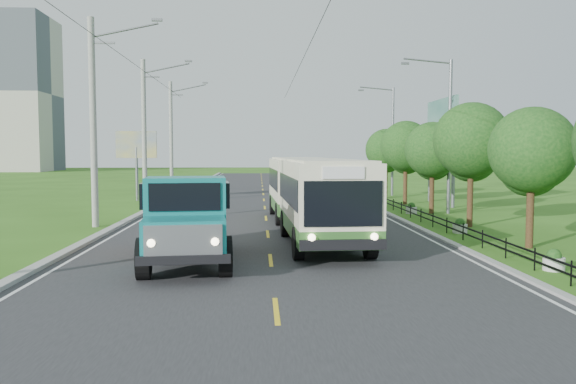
{
  "coord_description": "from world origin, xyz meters",
  "views": [
    {
      "loc": [
        -0.38,
        -18.46,
        3.58
      ],
      "look_at": [
        0.87,
        5.58,
        1.9
      ],
      "focal_mm": 35.0,
      "sensor_mm": 36.0,
      "label": 1
    }
  ],
  "objects": [
    {
      "name": "bus",
      "position": [
        1.9,
        6.94,
        1.95
      ],
      "size": [
        3.33,
        16.92,
        3.25
      ],
      "rotation": [
        0.0,
        0.0,
        0.04
      ],
      "color": "#326528",
      "rests_on": "ground"
    },
    {
      "name": "planter_front",
      "position": [
        8.6,
        -2.0,
        0.29
      ],
      "size": [
        0.64,
        0.64,
        0.67
      ],
      "color": "silver",
      "rests_on": "ground"
    },
    {
      "name": "curb_right",
      "position": [
        7.15,
        20.0,
        0.05
      ],
      "size": [
        0.3,
        120.0,
        0.1
      ],
      "primitive_type": "cube",
      "color": "#9E9E99",
      "rests_on": "ground"
    },
    {
      "name": "pole_mid",
      "position": [
        -8.26,
        21.0,
        5.09
      ],
      "size": [
        3.51,
        0.32,
        10.0
      ],
      "color": "gray",
      "rests_on": "ground"
    },
    {
      "name": "centre_dash",
      "position": [
        0.0,
        0.0,
        0.02
      ],
      "size": [
        0.12,
        2.2,
        0.0
      ],
      "primitive_type": "cube",
      "color": "yellow",
      "rests_on": "road"
    },
    {
      "name": "tree_third",
      "position": [
        9.86,
        8.14,
        3.99
      ],
      "size": [
        3.6,
        3.62,
        6.0
      ],
      "color": "#382314",
      "rests_on": "ground"
    },
    {
      "name": "streetlight_far",
      "position": [
        10.64,
        28.0,
        4.9
      ],
      "size": [
        3.02,
        0.2,
        9.07
      ],
      "color": "slate",
      "rests_on": "ground"
    },
    {
      "name": "streetlight_mid",
      "position": [
        10.64,
        14.0,
        4.9
      ],
      "size": [
        3.02,
        0.2,
        9.07
      ],
      "color": "slate",
      "rests_on": "ground"
    },
    {
      "name": "railing_right",
      "position": [
        8.0,
        14.0,
        0.3
      ],
      "size": [
        0.04,
        40.0,
        0.6
      ],
      "primitive_type": "cube",
      "color": "black",
      "rests_on": "ground"
    },
    {
      "name": "road",
      "position": [
        0.0,
        20.0,
        0.01
      ],
      "size": [
        14.0,
        120.0,
        0.02
      ],
      "primitive_type": "cube",
      "color": "#28282B",
      "rests_on": "ground"
    },
    {
      "name": "pole_near",
      "position": [
        -8.26,
        9.0,
        5.09
      ],
      "size": [
        3.51,
        0.32,
        10.0
      ],
      "color": "gray",
      "rests_on": "ground"
    },
    {
      "name": "ground",
      "position": [
        0.0,
        0.0,
        0.0
      ],
      "size": [
        240.0,
        240.0,
        0.0
      ],
      "primitive_type": "plane",
      "color": "#2E5C15",
      "rests_on": "ground"
    },
    {
      "name": "dump_truck",
      "position": [
        -2.73,
        -0.16,
        1.61
      ],
      "size": [
        3.2,
        6.97,
        2.84
      ],
      "rotation": [
        0.0,
        0.0,
        0.1
      ],
      "color": "#147A7C",
      "rests_on": "ground"
    },
    {
      "name": "billboard_left",
      "position": [
        -9.5,
        24.0,
        3.87
      ],
      "size": [
        3.0,
        0.2,
        5.2
      ],
      "color": "slate",
      "rests_on": "ground"
    },
    {
      "name": "tree_fourth",
      "position": [
        9.86,
        14.14,
        3.59
      ],
      "size": [
        3.24,
        3.31,
        5.4
      ],
      "color": "#382314",
      "rests_on": "ground"
    },
    {
      "name": "edge_line_right",
      "position": [
        6.65,
        20.0,
        0.02
      ],
      "size": [
        0.12,
        120.0,
        0.0
      ],
      "primitive_type": "cube",
      "color": "silver",
      "rests_on": "road"
    },
    {
      "name": "pole_far",
      "position": [
        -8.26,
        33.0,
        5.09
      ],
      "size": [
        3.51,
        0.32,
        10.0
      ],
      "color": "gray",
      "rests_on": "ground"
    },
    {
      "name": "planter_far",
      "position": [
        8.6,
        22.0,
        0.29
      ],
      "size": [
        0.64,
        0.64,
        0.67
      ],
      "color": "silver",
      "rests_on": "ground"
    },
    {
      "name": "tree_back",
      "position": [
        9.86,
        26.14,
        3.65
      ],
      "size": [
        3.3,
        3.36,
        5.5
      ],
      "color": "#382314",
      "rests_on": "ground"
    },
    {
      "name": "billboard_right",
      "position": [
        12.3,
        20.0,
        5.34
      ],
      "size": [
        0.24,
        6.0,
        7.3
      ],
      "color": "slate",
      "rests_on": "ground"
    },
    {
      "name": "curb_left",
      "position": [
        -7.2,
        20.0,
        0.07
      ],
      "size": [
        0.4,
        120.0,
        0.15
      ],
      "primitive_type": "cube",
      "color": "#9E9E99",
      "rests_on": "ground"
    },
    {
      "name": "planter_near",
      "position": [
        8.6,
        6.0,
        0.29
      ],
      "size": [
        0.64,
        0.64,
        0.67
      ],
      "color": "silver",
      "rests_on": "ground"
    },
    {
      "name": "tree_fifth",
      "position": [
        9.86,
        20.14,
        3.85
      ],
      "size": [
        3.48,
        3.52,
        5.8
      ],
      "color": "#382314",
      "rests_on": "ground"
    },
    {
      "name": "tree_second",
      "position": [
        9.86,
        2.14,
        3.52
      ],
      "size": [
        3.18,
        3.26,
        5.3
      ],
      "color": "#382314",
      "rests_on": "ground"
    },
    {
      "name": "planter_mid",
      "position": [
        8.6,
        14.0,
        0.29
      ],
      "size": [
        0.64,
        0.64,
        0.67
      ],
      "color": "silver",
      "rests_on": "ground"
    },
    {
      "name": "edge_line_left",
      "position": [
        -6.65,
        20.0,
        0.02
      ],
      "size": [
        0.12,
        120.0,
        0.0
      ],
      "primitive_type": "cube",
      "color": "silver",
      "rests_on": "road"
    }
  ]
}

